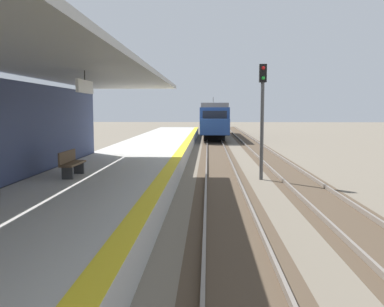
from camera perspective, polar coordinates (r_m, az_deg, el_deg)
name	(u,v)px	position (r m, az deg, el deg)	size (l,w,h in m)	color
station_platform	(100,189)	(14.65, -12.70, -4.78)	(5.00, 80.00, 0.91)	#B7B5AD
track_pair_nearest_platform	(222,181)	(18.18, 4.24, -3.84)	(2.34, 120.00, 0.16)	#4C3D2D
track_pair_middle	(300,182)	(18.61, 14.78, -3.79)	(2.34, 120.00, 0.16)	#4C3D2D
approaching_train	(214,119)	(48.10, 3.02, 4.88)	(2.93, 19.60, 4.76)	navy
rail_signal_post	(262,109)	(18.81, 9.74, 6.05)	(0.32, 0.34, 5.20)	#4C4C4C
platform_bench	(71,163)	(14.65, -16.47, -1.23)	(0.45, 1.60, 0.88)	brown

